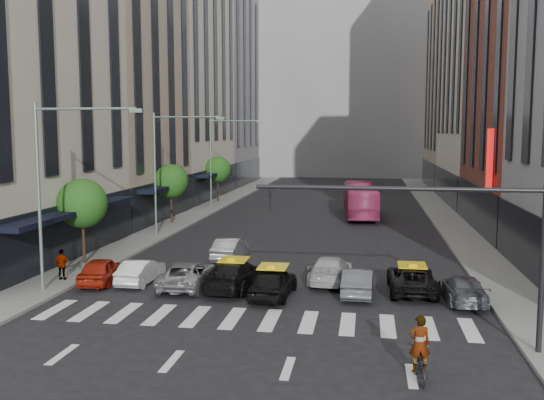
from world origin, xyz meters
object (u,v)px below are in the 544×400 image
at_px(taxi_center, 273,282).
at_px(streetlamp_mid, 167,158).
at_px(streetlamp_near, 57,172).
at_px(bus, 360,200).
at_px(car_red, 101,270).
at_px(motorcycle, 419,364).
at_px(streetlamp_far, 220,151).
at_px(car_white_front, 141,271).
at_px(taxi_left, 234,275).
at_px(pedestrian_far, 62,265).

bearing_deg(taxi_center, streetlamp_mid, -51.79).
height_order(streetlamp_near, bus, streetlamp_near).
relative_size(car_red, motorcycle, 2.08).
distance_m(streetlamp_far, bus, 14.84).
bearing_deg(streetlamp_far, bus, -11.59).
bearing_deg(bus, motorcycle, 89.46).
relative_size(taxi_center, bus, 0.38).
xyz_separation_m(streetlamp_far, car_white_front, (3.04, -29.42, -5.28)).
xyz_separation_m(car_white_front, taxi_left, (5.03, -0.44, 0.11)).
xyz_separation_m(car_red, car_white_front, (2.01, 0.35, -0.05)).
bearing_deg(taxi_center, motorcycle, 128.56).
height_order(streetlamp_far, bus, streetlamp_far).
bearing_deg(streetlamp_near, streetlamp_far, 90.00).
bearing_deg(streetlamp_mid, car_red, -85.70).
distance_m(streetlamp_near, bus, 32.58).
bearing_deg(car_red, car_white_front, -177.79).
bearing_deg(car_white_front, streetlamp_near, 41.79).
distance_m(car_white_front, pedestrian_far, 4.10).
bearing_deg(bus, taxi_center, 78.40).
xyz_separation_m(streetlamp_near, car_red, (1.04, 2.23, -5.23)).
height_order(motorcycle, pedestrian_far, pedestrian_far).
bearing_deg(car_red, taxi_left, 171.61).
distance_m(car_red, pedestrian_far, 2.08).
bearing_deg(car_white_front, streetlamp_far, -82.59).
height_order(streetlamp_near, pedestrian_far, streetlamp_near).
xyz_separation_m(car_red, taxi_left, (7.04, -0.09, 0.06)).
relative_size(car_red, pedestrian_far, 2.48).
distance_m(taxi_left, pedestrian_far, 9.09).
relative_size(streetlamp_near, taxi_left, 1.77).
bearing_deg(taxi_left, car_white_front, -0.26).
bearing_deg(taxi_center, car_white_front, -8.60).
bearing_deg(taxi_center, streetlamp_far, -67.79).
xyz_separation_m(streetlamp_far, taxi_center, (10.22, -31.02, -5.18)).
bearing_deg(taxi_left, car_red, 4.00).
relative_size(car_white_front, pedestrian_far, 2.38).
xyz_separation_m(streetlamp_near, bus, (13.89, 29.15, -4.35)).
xyz_separation_m(bus, motorcycle, (2.35, -36.91, -1.06)).
xyz_separation_m(taxi_left, taxi_center, (2.15, -1.16, -0.01)).
xyz_separation_m(taxi_center, bus, (3.67, 28.17, 0.83)).
height_order(car_white_front, bus, bus).
bearing_deg(taxi_center, taxi_left, -24.41).
xyz_separation_m(streetlamp_mid, streetlamp_far, (0.00, 16.00, 0.00)).
bearing_deg(car_red, pedestrian_far, -2.30).
bearing_deg(streetlamp_mid, streetlamp_near, -90.00).
bearing_deg(motorcycle, taxi_left, -56.14).
distance_m(car_white_front, bus, 28.72).
xyz_separation_m(streetlamp_mid, car_white_front, (3.04, -13.42, -5.28)).
relative_size(streetlamp_near, streetlamp_mid, 1.00).
bearing_deg(bus, taxi_left, 73.67).
height_order(streetlamp_near, taxi_left, streetlamp_near).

